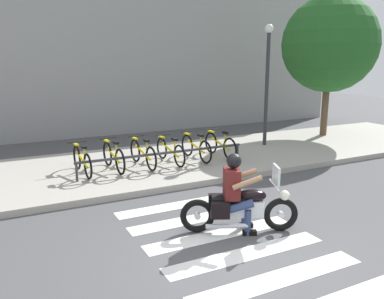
{
  "coord_description": "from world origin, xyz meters",
  "views": [
    {
      "loc": [
        -3.18,
        -4.7,
        3.01
      ],
      "look_at": [
        0.78,
        3.12,
        0.98
      ],
      "focal_mm": 37.14,
      "sensor_mm": 36.0,
      "label": 1
    }
  ],
  "objects_px": {
    "motorcycle": "(240,207)",
    "street_lamp": "(267,75)",
    "bicycle_1": "(113,157)",
    "bicycle_5": "(220,145)",
    "bicycle_0": "(82,161)",
    "tree_near_rack": "(330,44)",
    "bicycle_2": "(143,154)",
    "bike_rack": "(165,154)",
    "rider": "(236,188)",
    "bicycle_3": "(170,151)",
    "bicycle_4": "(196,148)"
  },
  "relations": [
    {
      "from": "rider",
      "to": "tree_near_rack",
      "type": "relative_size",
      "value": 0.27
    },
    {
      "from": "motorcycle",
      "to": "bike_rack",
      "type": "relative_size",
      "value": 0.42
    },
    {
      "from": "motorcycle",
      "to": "bicycle_1",
      "type": "height_order",
      "value": "motorcycle"
    },
    {
      "from": "bicycle_3",
      "to": "street_lamp",
      "type": "xyz_separation_m",
      "value": [
        3.8,
        0.76,
        1.98
      ]
    },
    {
      "from": "bicycle_0",
      "to": "street_lamp",
      "type": "relative_size",
      "value": 0.41
    },
    {
      "from": "bicycle_4",
      "to": "bicycle_2",
      "type": "bearing_deg",
      "value": 179.99
    },
    {
      "from": "motorcycle",
      "to": "bicycle_0",
      "type": "distance_m",
      "value": 4.71
    },
    {
      "from": "bike_rack",
      "to": "bicycle_3",
      "type": "bearing_deg",
      "value": 54.19
    },
    {
      "from": "street_lamp",
      "to": "bicycle_5",
      "type": "bearing_deg",
      "value": -160.89
    },
    {
      "from": "bicycle_1",
      "to": "bicycle_4",
      "type": "height_order",
      "value": "bicycle_1"
    },
    {
      "from": "bicycle_0",
      "to": "bicycle_5",
      "type": "bearing_deg",
      "value": -0.01
    },
    {
      "from": "bicycle_3",
      "to": "bicycle_0",
      "type": "bearing_deg",
      "value": -179.98
    },
    {
      "from": "bicycle_1",
      "to": "street_lamp",
      "type": "height_order",
      "value": "street_lamp"
    },
    {
      "from": "bicycle_0",
      "to": "bike_rack",
      "type": "distance_m",
      "value": 2.08
    },
    {
      "from": "bicycle_1",
      "to": "bicycle_5",
      "type": "bearing_deg",
      "value": 0.0
    },
    {
      "from": "bicycle_0",
      "to": "bicycle_5",
      "type": "height_order",
      "value": "bicycle_5"
    },
    {
      "from": "bicycle_1",
      "to": "street_lamp",
      "type": "xyz_separation_m",
      "value": [
        5.4,
        0.76,
        1.96
      ]
    },
    {
      "from": "bike_rack",
      "to": "motorcycle",
      "type": "bearing_deg",
      "value": -92.61
    },
    {
      "from": "bicycle_2",
      "to": "street_lamp",
      "type": "height_order",
      "value": "street_lamp"
    },
    {
      "from": "street_lamp",
      "to": "tree_near_rack",
      "type": "relative_size",
      "value": 0.78
    },
    {
      "from": "rider",
      "to": "bicycle_1",
      "type": "distance_m",
      "value": 4.42
    },
    {
      "from": "bicycle_4",
      "to": "bicycle_5",
      "type": "xyz_separation_m",
      "value": [
        0.8,
        -0.0,
        0.0
      ]
    },
    {
      "from": "street_lamp",
      "to": "bicycle_1",
      "type": "bearing_deg",
      "value": -171.97
    },
    {
      "from": "rider",
      "to": "bicycle_5",
      "type": "xyz_separation_m",
      "value": [
        2.25,
        4.3,
        -0.31
      ]
    },
    {
      "from": "bicycle_5",
      "to": "bicycle_2",
      "type": "bearing_deg",
      "value": 179.99
    },
    {
      "from": "bicycle_3",
      "to": "bike_rack",
      "type": "distance_m",
      "value": 0.69
    },
    {
      "from": "motorcycle",
      "to": "bicycle_5",
      "type": "height_order",
      "value": "motorcycle"
    },
    {
      "from": "bicycle_2",
      "to": "tree_near_rack",
      "type": "relative_size",
      "value": 0.33
    },
    {
      "from": "bicycle_3",
      "to": "street_lamp",
      "type": "relative_size",
      "value": 0.42
    },
    {
      "from": "rider",
      "to": "motorcycle",
      "type": "bearing_deg",
      "value": -26.78
    },
    {
      "from": "motorcycle",
      "to": "street_lamp",
      "type": "bearing_deg",
      "value": 49.39
    },
    {
      "from": "bicycle_3",
      "to": "motorcycle",
      "type": "bearing_deg",
      "value": -97.52
    },
    {
      "from": "motorcycle",
      "to": "bicycle_3",
      "type": "bearing_deg",
      "value": 82.48
    },
    {
      "from": "bicycle_1",
      "to": "motorcycle",
      "type": "bearing_deg",
      "value": -76.65
    },
    {
      "from": "bicycle_1",
      "to": "bicycle_4",
      "type": "distance_m",
      "value": 2.4
    },
    {
      "from": "motorcycle",
      "to": "bicycle_3",
      "type": "distance_m",
      "value": 4.38
    },
    {
      "from": "motorcycle",
      "to": "bike_rack",
      "type": "distance_m",
      "value": 3.79
    },
    {
      "from": "bicycle_4",
      "to": "tree_near_rack",
      "type": "relative_size",
      "value": 0.32
    },
    {
      "from": "bicycle_0",
      "to": "bike_rack",
      "type": "relative_size",
      "value": 0.36
    },
    {
      "from": "bicycle_2",
      "to": "bike_rack",
      "type": "height_order",
      "value": "bicycle_2"
    },
    {
      "from": "bicycle_0",
      "to": "tree_near_rack",
      "type": "xyz_separation_m",
      "value": [
        9.24,
        1.16,
        2.97
      ]
    },
    {
      "from": "bicycle_1",
      "to": "street_lamp",
      "type": "distance_m",
      "value": 5.79
    },
    {
      "from": "bicycle_5",
      "to": "bike_rack",
      "type": "distance_m",
      "value": 2.08
    },
    {
      "from": "street_lamp",
      "to": "bicycle_0",
      "type": "bearing_deg",
      "value": -173.01
    },
    {
      "from": "bicycle_4",
      "to": "bicycle_5",
      "type": "bearing_deg",
      "value": -0.01
    },
    {
      "from": "bicycle_5",
      "to": "bicycle_0",
      "type": "bearing_deg",
      "value": 179.99
    },
    {
      "from": "bicycle_5",
      "to": "street_lamp",
      "type": "distance_m",
      "value": 3.04
    },
    {
      "from": "bicycle_1",
      "to": "bicycle_4",
      "type": "relative_size",
      "value": 0.99
    },
    {
      "from": "street_lamp",
      "to": "tree_near_rack",
      "type": "height_order",
      "value": "tree_near_rack"
    },
    {
      "from": "rider",
      "to": "bicycle_2",
      "type": "xyz_separation_m",
      "value": [
        -0.16,
        4.3,
        -0.31
      ]
    }
  ]
}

